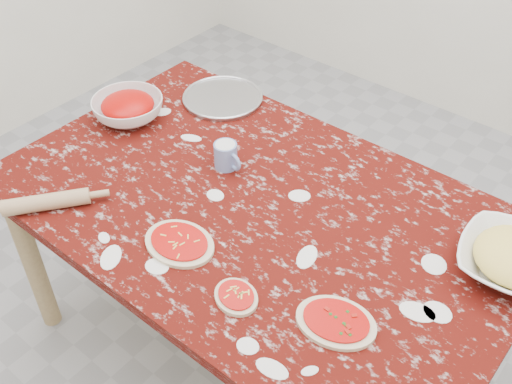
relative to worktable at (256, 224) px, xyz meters
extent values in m
plane|color=gray|center=(0.00, 0.00, -0.67)|extent=(4.00, 4.00, 0.00)
cube|color=#410A06|center=(0.00, 0.00, 0.06)|extent=(1.60, 1.00, 0.04)
cube|color=tan|center=(0.00, 0.00, 0.00)|extent=(1.50, 0.90, 0.08)
cylinder|color=tan|center=(-0.72, -0.42, -0.31)|extent=(0.07, 0.07, 0.71)
cylinder|color=tan|center=(-0.72, 0.42, -0.31)|extent=(0.07, 0.07, 0.71)
cylinder|color=tan|center=(0.72, 0.42, -0.31)|extent=(0.07, 0.07, 0.71)
cylinder|color=#B2B2B7|center=(-0.47, 0.38, 0.09)|extent=(0.38, 0.38, 0.01)
imported|color=white|center=(-0.65, 0.07, 0.12)|extent=(0.34, 0.34, 0.08)
cylinder|color=#6E83B8|center=(-0.20, 0.08, 0.13)|extent=(0.08, 0.08, 0.09)
torus|color=#6E83B8|center=(-0.15, 0.07, 0.13)|extent=(0.06, 0.02, 0.06)
cylinder|color=silver|center=(-0.20, 0.08, 0.16)|extent=(0.06, 0.06, 0.01)
ellipsoid|color=beige|center=(-0.06, -0.27, 0.09)|extent=(0.22, 0.18, 0.01)
ellipsoid|color=red|center=(-0.06, -0.27, 0.10)|extent=(0.18, 0.15, 0.00)
ellipsoid|color=beige|center=(0.19, -0.31, 0.09)|extent=(0.15, 0.14, 0.01)
ellipsoid|color=red|center=(0.19, -0.31, 0.10)|extent=(0.13, 0.11, 0.00)
ellipsoid|color=beige|center=(0.44, -0.22, 0.09)|extent=(0.24, 0.20, 0.01)
ellipsoid|color=red|center=(0.44, -0.22, 0.10)|extent=(0.20, 0.17, 0.00)
cylinder|color=tan|center=(-0.48, -0.42, 0.11)|extent=(0.19, 0.23, 0.05)
camera|label=1|loc=(0.87, -1.05, 1.32)|focal=42.20mm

